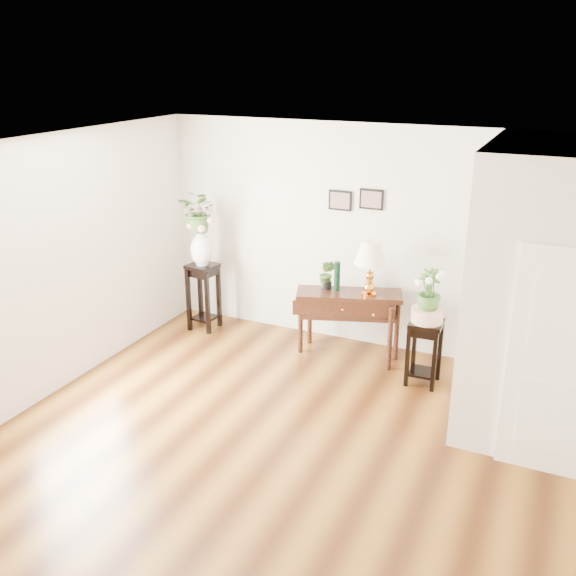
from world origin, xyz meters
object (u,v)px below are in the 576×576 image
Objects in this scene: table_lamp at (370,267)px; plant_stand_b at (424,353)px; console_table at (348,324)px; plant_stand_a at (204,297)px.

plant_stand_b is at bearing -21.93° from table_lamp.
table_lamp reaches higher than console_table.
console_table is at bearing 180.00° from table_lamp.
plant_stand_a reaches higher than plant_stand_b.
plant_stand_a is 3.11m from plant_stand_b.
plant_stand_a is at bearing 161.15° from console_table.
plant_stand_a is at bearing 174.20° from plant_stand_b.
plant_stand_a is 1.20× the size of plant_stand_b.
plant_stand_a is (-2.32, 0.00, -0.74)m from table_lamp.
console_table reaches higher than plant_stand_b.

